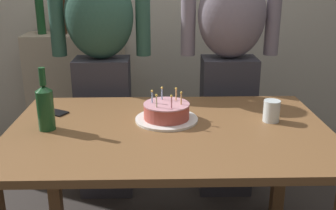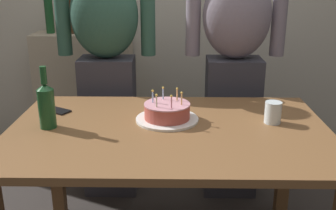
{
  "view_description": "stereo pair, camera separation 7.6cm",
  "coord_description": "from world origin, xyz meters",
  "px_view_note": "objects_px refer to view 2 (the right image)",
  "views": [
    {
      "loc": [
        -0.05,
        -1.74,
        1.45
      ],
      "look_at": [
        -0.0,
        0.04,
        0.84
      ],
      "focal_mm": 43.0,
      "sensor_mm": 36.0,
      "label": 1
    },
    {
      "loc": [
        0.03,
        -1.74,
        1.45
      ],
      "look_at": [
        -0.0,
        0.04,
        0.84
      ],
      "focal_mm": 43.0,
      "sensor_mm": 36.0,
      "label": 2
    }
  ],
  "objects_px": {
    "wine_bottle": "(46,104)",
    "cell_phone": "(57,110)",
    "person_woman_cardigan": "(234,66)",
    "birthday_cake": "(167,113)",
    "water_glass_near": "(273,112)",
    "person_man_bearded": "(107,65)"
  },
  "relations": [
    {
      "from": "water_glass_near",
      "to": "person_man_bearded",
      "type": "xyz_separation_m",
      "value": [
        -0.9,
        0.63,
        0.08
      ]
    },
    {
      "from": "water_glass_near",
      "to": "cell_phone",
      "type": "distance_m",
      "value": 1.1
    },
    {
      "from": "person_man_bearded",
      "to": "person_woman_cardigan",
      "type": "height_order",
      "value": "same"
    },
    {
      "from": "wine_bottle",
      "to": "person_woman_cardigan",
      "type": "distance_m",
      "value": 1.19
    },
    {
      "from": "wine_bottle",
      "to": "person_woman_cardigan",
      "type": "height_order",
      "value": "person_woman_cardigan"
    },
    {
      "from": "birthday_cake",
      "to": "person_woman_cardigan",
      "type": "distance_m",
      "value": 0.74
    },
    {
      "from": "cell_phone",
      "to": "birthday_cake",
      "type": "bearing_deg",
      "value": 18.77
    },
    {
      "from": "person_woman_cardigan",
      "to": "water_glass_near",
      "type": "bearing_deg",
      "value": 99.12
    },
    {
      "from": "wine_bottle",
      "to": "person_woman_cardigan",
      "type": "xyz_separation_m",
      "value": [
        0.96,
        0.71,
        0.02
      ]
    },
    {
      "from": "water_glass_near",
      "to": "person_woman_cardigan",
      "type": "bearing_deg",
      "value": 99.12
    },
    {
      "from": "birthday_cake",
      "to": "cell_phone",
      "type": "bearing_deg",
      "value": 167.94
    },
    {
      "from": "wine_bottle",
      "to": "person_man_bearded",
      "type": "height_order",
      "value": "person_man_bearded"
    },
    {
      "from": "wine_bottle",
      "to": "cell_phone",
      "type": "bearing_deg",
      "value": 96.33
    },
    {
      "from": "birthday_cake",
      "to": "wine_bottle",
      "type": "distance_m",
      "value": 0.57
    },
    {
      "from": "wine_bottle",
      "to": "cell_phone",
      "type": "height_order",
      "value": "wine_bottle"
    },
    {
      "from": "wine_bottle",
      "to": "person_man_bearded",
      "type": "bearing_deg",
      "value": 76.92
    },
    {
      "from": "water_glass_near",
      "to": "wine_bottle",
      "type": "bearing_deg",
      "value": -175.79
    },
    {
      "from": "birthday_cake",
      "to": "person_woman_cardigan",
      "type": "bearing_deg",
      "value": 56.18
    },
    {
      "from": "water_glass_near",
      "to": "person_woman_cardigan",
      "type": "xyz_separation_m",
      "value": [
        -0.1,
        0.63,
        0.08
      ]
    },
    {
      "from": "person_woman_cardigan",
      "to": "wine_bottle",
      "type": "bearing_deg",
      "value": 36.43
    },
    {
      "from": "wine_bottle",
      "to": "cell_phone",
      "type": "xyz_separation_m",
      "value": [
        -0.02,
        0.23,
        -0.11
      ]
    },
    {
      "from": "cell_phone",
      "to": "person_woman_cardigan",
      "type": "relative_size",
      "value": 0.09
    }
  ]
}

